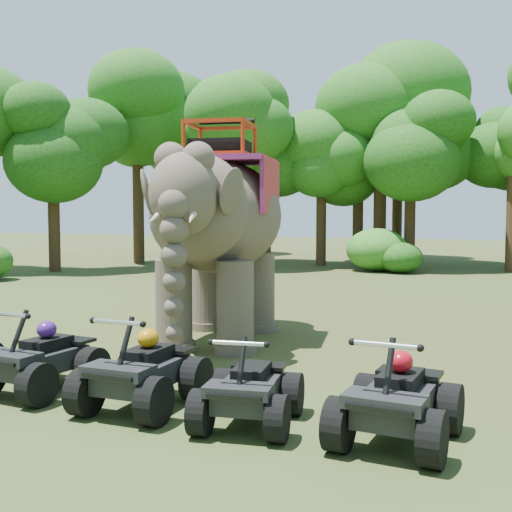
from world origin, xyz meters
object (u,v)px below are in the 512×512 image
object	(u,v)px
atv_1	(39,349)
atv_3	(249,379)
elephant	(219,229)
atv_4	(397,388)
atv_2	(142,360)

from	to	relation	value
atv_1	atv_3	xyz separation A→B (m)	(3.51, -0.23, -0.05)
elephant	atv_4	bearing A→B (deg)	-56.63
elephant	atv_1	world-z (taller)	elephant
atv_2	atv_3	bearing A→B (deg)	-3.25
elephant	atv_1	xyz separation A→B (m)	(-0.89, -4.56, -1.70)
atv_2	atv_3	distance (m)	1.64
elephant	atv_2	world-z (taller)	elephant
atv_1	atv_2	size ratio (longest dim) A/B	0.98
elephant	atv_2	size ratio (longest dim) A/B	3.09
atv_1	atv_2	world-z (taller)	atv_2
atv_2	atv_3	xyz separation A→B (m)	(1.64, -0.11, -0.07)
atv_1	atv_4	bearing A→B (deg)	3.08
atv_3	atv_4	distance (m)	1.86
atv_2	atv_1	bearing A→B (deg)	176.62
elephant	atv_2	xyz separation A→B (m)	(0.98, -4.69, -1.68)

